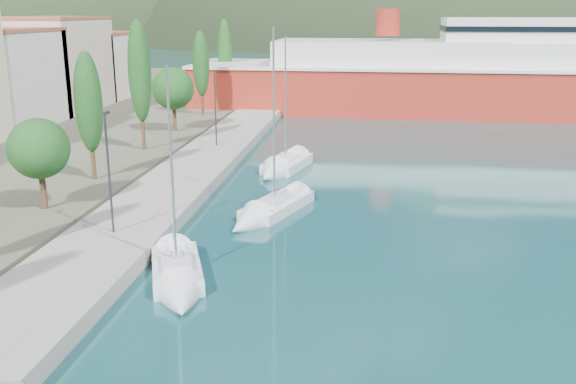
# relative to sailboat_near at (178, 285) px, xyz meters

# --- Properties ---
(ground) EXTENTS (1400.00, 1400.00, 0.00)m
(ground) POSITION_rel_sailboat_near_xyz_m (4.21, 109.81, -0.28)
(ground) COLOR #16484A
(quay) EXTENTS (5.00, 88.00, 0.80)m
(quay) POSITION_rel_sailboat_near_xyz_m (-4.79, 15.81, 0.12)
(quay) COLOR gray
(quay) RESTS_ON ground
(tree_row) EXTENTS (3.87, 65.35, 10.25)m
(tree_row) POSITION_rel_sailboat_near_xyz_m (-10.37, 22.34, 5.33)
(tree_row) COLOR #47301E
(tree_row) RESTS_ON land_strip
(lamp_posts) EXTENTS (0.15, 43.63, 6.06)m
(lamp_posts) POSITION_rel_sailboat_near_xyz_m (-4.79, 5.03, 3.80)
(lamp_posts) COLOR #2D2D33
(lamp_posts) RESTS_ON quay
(sailboat_near) EXTENTS (4.40, 7.42, 10.23)m
(sailboat_near) POSITION_rel_sailboat_near_xyz_m (0.00, 0.00, 0.00)
(sailboat_near) COLOR silver
(sailboat_near) RESTS_ON ground
(sailboat_mid) EXTENTS (4.71, 8.26, 11.55)m
(sailboat_mid) POSITION_rel_sailboat_near_xyz_m (1.84, 10.10, 0.00)
(sailboat_mid) COLOR silver
(sailboat_mid) RESTS_ON ground
(sailboat_far) EXTENTS (3.94, 7.65, 10.75)m
(sailboat_far) POSITION_rel_sailboat_near_xyz_m (1.26, 21.00, 0.02)
(sailboat_far) COLOR silver
(sailboat_far) RESTS_ON ground
(ferry) EXTENTS (62.89, 14.08, 12.46)m
(ferry) POSITION_rel_sailboat_near_xyz_m (18.28, 52.95, 3.51)
(ferry) COLOR #A3291D
(ferry) RESTS_ON ground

